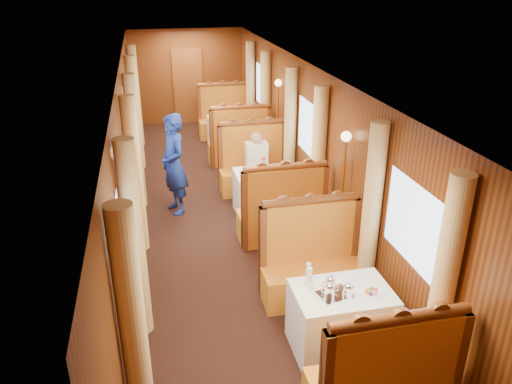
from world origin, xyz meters
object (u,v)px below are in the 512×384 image
object	(u,v)px
table_mid	(266,192)
table_far	(231,133)
banquette_mid_aft	(254,169)
fruit_plate	(371,292)
banquette_mid_fwd	(281,216)
rose_vase_far	(231,110)
tea_tray	(335,294)
teapot_back	(330,285)
banquette_near_aft	(312,267)
rose_vase_mid	(264,162)
banquette_far_fwd	(239,145)
steward	(174,164)
banquette_far_aft	(225,120)
teapot_left	(330,292)
passenger	(257,158)
table_near	(340,319)
teapot_right	(348,292)

from	to	relation	value
table_mid	table_far	distance (m)	3.50
banquette_mid_aft	table_mid	bearing A→B (deg)	-90.00
table_far	fruit_plate	bearing A→B (deg)	-87.82
banquette_mid_fwd	rose_vase_far	size ratio (longest dim) A/B	3.72
tea_tray	teapot_back	xyz separation A→B (m)	(-0.02, 0.08, 0.06)
fruit_plate	banquette_near_aft	bearing A→B (deg)	103.57
fruit_plate	rose_vase_mid	world-z (taller)	rose_vase_mid
table_mid	banquette_mid_aft	world-z (taller)	banquette_mid_aft
banquette_near_aft	rose_vase_far	size ratio (longest dim) A/B	3.72
banquette_mid_fwd	banquette_far_fwd	size ratio (longest dim) A/B	1.00
table_far	banquette_far_fwd	size ratio (longest dim) A/B	0.78
banquette_mid_aft	steward	xyz separation A→B (m)	(-1.51, -0.63, 0.45)
banquette_mid_fwd	banquette_far_aft	xyz separation A→B (m)	(0.00, 5.53, 0.00)
teapot_left	fruit_plate	xyz separation A→B (m)	(0.45, -0.04, -0.04)
rose_vase_far	table_far	bearing A→B (deg)	-99.27
banquette_mid_fwd	table_mid	bearing A→B (deg)	90.00
banquette_far_fwd	table_mid	bearing A→B (deg)	-90.00
banquette_near_aft	table_mid	distance (m)	2.49
banquette_far_aft	passenger	xyz separation A→B (m)	(-0.00, -3.77, 0.32)
table_near	rose_vase_far	world-z (taller)	rose_vase_far
teapot_back	passenger	xyz separation A→B (m)	(0.14, 4.22, -0.08)
table_mid	steward	xyz separation A→B (m)	(-1.51, 0.39, 0.50)
tea_tray	teapot_back	bearing A→B (deg)	106.98
rose_vase_mid	fruit_plate	bearing A→B (deg)	-85.22
banquette_far_fwd	tea_tray	bearing A→B (deg)	-91.07
table_far	banquette_far_aft	bearing A→B (deg)	90.00
banquette_near_aft	rose_vase_far	world-z (taller)	banquette_near_aft
passenger	banquette_mid_aft	bearing A→B (deg)	90.00
banquette_mid_fwd	banquette_mid_aft	size ratio (longest dim) A/B	1.00
teapot_right	rose_vase_far	xyz separation A→B (m)	(0.00, 7.15, 0.11)
banquette_mid_fwd	teapot_back	xyz separation A→B (m)	(-0.14, -2.46, 0.40)
rose_vase_far	teapot_back	bearing A→B (deg)	-91.16
banquette_mid_aft	teapot_left	size ratio (longest dim) A/B	8.55
table_near	teapot_right	xyz separation A→B (m)	(0.01, -0.12, 0.44)
table_far	teapot_left	bearing A→B (deg)	-91.45
teapot_left	steward	bearing A→B (deg)	129.17
table_near	banquette_near_aft	xyz separation A→B (m)	(0.00, 1.01, 0.05)
table_mid	teapot_right	xyz separation A→B (m)	(0.01, -3.62, 0.44)
teapot_left	teapot_right	bearing A→B (deg)	6.23
banquette_far_aft	teapot_back	world-z (taller)	banquette_far_aft
banquette_far_aft	banquette_mid_aft	bearing A→B (deg)	-90.00
teapot_right	passenger	xyz separation A→B (m)	(-0.01, 4.37, -0.07)
banquette_far_fwd	steward	size ratio (longest dim) A/B	0.77
steward	teapot_back	bearing A→B (deg)	0.69
table_mid	banquette_far_aft	distance (m)	4.51
tea_tray	passenger	distance (m)	4.30
table_far	teapot_back	distance (m)	6.99
teapot_right	table_mid	bearing A→B (deg)	65.89
banquette_near_aft	banquette_mid_aft	xyz separation A→B (m)	(0.00, 3.50, 0.00)
table_near	table_far	xyz separation A→B (m)	(0.00, 7.00, 0.00)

